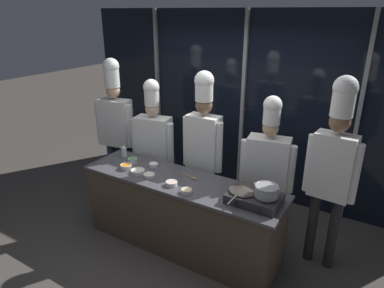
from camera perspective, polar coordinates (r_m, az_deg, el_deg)
The scene contains 20 objects.
ground_plane at distance 4.34m, azimuth -1.80°, elevation -16.46°, with size 24.00×24.00×0.00m, color #47423D.
window_wall_back at distance 5.11m, azimuth 8.61°, elevation 6.22°, with size 5.43×0.09×2.70m.
demo_counter at distance 4.09m, azimuth -1.88°, elevation -11.52°, with size 2.40×0.65×0.89m.
portable_stove at distance 3.46m, azimuth 10.34°, elevation -8.88°, with size 0.51×0.37×0.11m.
frying_pan at distance 3.46m, azimuth 8.57°, elevation -7.40°, with size 0.30×0.53×0.04m.
stock_pot at distance 3.37m, azimuth 12.35°, elevation -7.64°, with size 0.26×0.23×0.12m.
squeeze_bottle_clear at distance 4.51m, azimuth -11.30°, elevation -1.20°, with size 0.07×0.07×0.16m.
prep_bowl_onion at distance 4.06m, azimuth -9.04°, elevation -4.47°, with size 0.16×0.16×0.04m.
prep_bowl_ginger at distance 3.59m, azimuth -0.91°, elevation -7.81°, with size 0.12×0.12×0.04m.
prep_bowl_rice at distance 4.20m, azimuth -6.44°, elevation -3.43°, with size 0.11×0.11×0.04m.
prep_bowl_carrots at distance 4.18m, azimuth -10.89°, elevation -3.68°, with size 0.14×0.14×0.06m.
prep_bowl_chicken at distance 3.74m, azimuth -3.43°, elevation -6.54°, with size 0.13×0.13×0.05m.
prep_bowl_scallions at distance 4.33m, azimuth -9.88°, elevation -2.68°, with size 0.11×0.11×0.06m.
prep_bowl_bean_sprouts at distance 3.95m, azimuth -7.17°, elevation -5.15°, with size 0.13×0.13×0.03m.
serving_spoon_slotted at distance 3.90m, azimuth -0.06°, elevation -5.58°, with size 0.25×0.08×0.02m.
chef_head at distance 5.03m, azimuth -12.65°, elevation 3.77°, with size 0.59×0.31×2.07m.
chef_sous at distance 4.59m, azimuth -6.44°, elevation 0.60°, with size 0.60×0.33×1.86m.
chef_line at distance 4.13m, azimuth 1.93°, elevation 0.80°, with size 0.53×0.23×2.04m.
chef_pastry at distance 4.00m, azimuth 12.45°, elevation -3.41°, with size 0.61×0.33×1.82m.
chef_apprentice at distance 3.72m, azimuth 22.51°, elevation -2.57°, with size 0.53×0.24×2.11m.
Camera 1 is at (1.91, -2.85, 2.66)m, focal length 32.00 mm.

